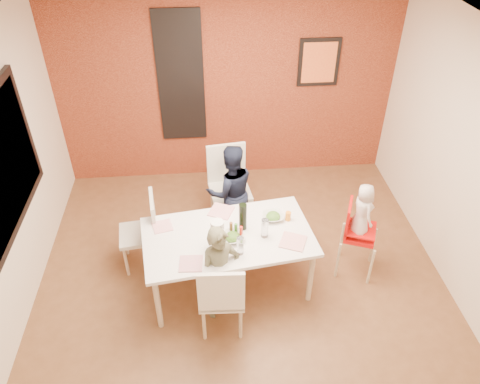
{
  "coord_description": "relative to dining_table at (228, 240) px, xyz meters",
  "views": [
    {
      "loc": [
        -0.34,
        -3.54,
        3.95
      ],
      "look_at": [
        0.0,
        0.3,
        1.05
      ],
      "focal_mm": 35.0,
      "sensor_mm": 36.0,
      "label": 1
    }
  ],
  "objects": [
    {
      "name": "ground",
      "position": [
        0.15,
        -0.01,
        -0.66
      ],
      "size": [
        4.5,
        4.5,
        0.0
      ],
      "primitive_type": "plane",
      "color": "brown",
      "rests_on": "ground"
    },
    {
      "name": "ceiling",
      "position": [
        0.15,
        -0.01,
        2.04
      ],
      "size": [
        4.5,
        4.5,
        0.02
      ],
      "primitive_type": "cube",
      "color": "white",
      "rests_on": "wall_back"
    },
    {
      "name": "wall_back",
      "position": [
        0.15,
        2.24,
        0.69
      ],
      "size": [
        4.5,
        0.02,
        2.7
      ],
      "primitive_type": "cube",
      "color": "beige",
      "rests_on": "ground"
    },
    {
      "name": "wall_right",
      "position": [
        2.4,
        -0.01,
        0.69
      ],
      "size": [
        0.02,
        4.5,
        2.7
      ],
      "primitive_type": "cube",
      "color": "beige",
      "rests_on": "ground"
    },
    {
      "name": "brick_accent_wall",
      "position": [
        0.15,
        2.22,
        0.69
      ],
      "size": [
        4.5,
        0.02,
        2.7
      ],
      "primitive_type": "cube",
      "color": "maroon",
      "rests_on": "ground"
    },
    {
      "name": "picture_window_frame",
      "position": [
        -2.07,
        0.19,
        0.89
      ],
      "size": [
        0.05,
        1.7,
        1.3
      ],
      "primitive_type": "cube",
      "color": "black",
      "rests_on": "wall_left"
    },
    {
      "name": "picture_window_pane",
      "position": [
        -2.05,
        0.19,
        0.89
      ],
      "size": [
        0.02,
        1.55,
        1.15
      ],
      "primitive_type": "cube",
      "color": "black",
      "rests_on": "wall_left"
    },
    {
      "name": "glassblock_strip",
      "position": [
        -0.45,
        2.2,
        0.84
      ],
      "size": [
        0.55,
        0.03,
        1.7
      ],
      "primitive_type": "cube",
      "color": "silver",
      "rests_on": "wall_back"
    },
    {
      "name": "glassblock_surround",
      "position": [
        -0.45,
        2.2,
        0.84
      ],
      "size": [
        0.6,
        0.03,
        1.76
      ],
      "primitive_type": "cube",
      "color": "black",
      "rests_on": "wall_back"
    },
    {
      "name": "art_print_frame",
      "position": [
        1.35,
        2.2,
        0.99
      ],
      "size": [
        0.54,
        0.03,
        0.64
      ],
      "primitive_type": "cube",
      "color": "black",
      "rests_on": "wall_back"
    },
    {
      "name": "art_print_canvas",
      "position": [
        1.35,
        2.18,
        0.99
      ],
      "size": [
        0.44,
        0.01,
        0.54
      ],
      "primitive_type": "cube",
      "color": "orange",
      "rests_on": "wall_back"
    },
    {
      "name": "dining_table",
      "position": [
        0.0,
        0.0,
        0.0
      ],
      "size": [
        1.84,
        1.18,
        0.72
      ],
      "rotation": [
        0.0,
        0.0,
        0.13
      ],
      "color": "white",
      "rests_on": "ground"
    },
    {
      "name": "chair_near",
      "position": [
        -0.11,
        -0.61,
        -0.14
      ],
      "size": [
        0.45,
        0.45,
        0.93
      ],
      "rotation": [
        0.0,
        0.0,
        3.09
      ],
      "color": "white",
      "rests_on": "ground"
    },
    {
      "name": "chair_far",
      "position": [
        0.08,
        1.14,
        -0.08
      ],
      "size": [
        0.54,
        0.54,
        1.04
      ],
      "rotation": [
        0.0,
        0.0,
        0.13
      ],
      "color": "silver",
      "rests_on": "ground"
    },
    {
      "name": "chair_left",
      "position": [
        -0.89,
        0.44,
        -0.15
      ],
      "size": [
        0.47,
        0.47,
        0.91
      ],
      "rotation": [
        0.0,
        0.0,
        4.83
      ],
      "color": "beige",
      "rests_on": "ground"
    },
    {
      "name": "high_chair",
      "position": [
        1.4,
        0.12,
        -0.11
      ],
      "size": [
        0.49,
        0.49,
        0.91
      ],
      "rotation": [
        0.0,
        0.0,
        1.2
      ],
      "color": "red",
      "rests_on": "ground"
    },
    {
      "name": "child_near",
      "position": [
        -0.1,
        -0.37,
        -0.1
      ],
      "size": [
        0.47,
        0.38,
        1.11
      ],
      "primitive_type": "imported",
      "rotation": [
        0.0,
        0.0,
        0.32
      ],
      "color": "brown",
      "rests_on": "ground"
    },
    {
      "name": "child_far",
      "position": [
        0.09,
        0.89,
        -0.04
      ],
      "size": [
        0.67,
        0.56,
        1.22
      ],
      "primitive_type": "imported",
      "rotation": [
        0.0,
        0.0,
        3.32
      ],
      "color": "black",
      "rests_on": "ground"
    },
    {
      "name": "toddler",
      "position": [
        1.42,
        0.1,
        0.2
      ],
      "size": [
        0.26,
        0.34,
        0.64
      ],
      "primitive_type": "imported",
      "rotation": [
        0.0,
        0.0,
        1.75
      ],
      "color": "beige",
      "rests_on": "high_chair"
    },
    {
      "name": "plate_near_left",
      "position": [
        -0.38,
        -0.37,
        0.07
      ],
      "size": [
        0.23,
        0.23,
        0.01
      ],
      "primitive_type": "cube",
      "rotation": [
        0.0,
        0.0,
        -0.07
      ],
      "color": "silver",
      "rests_on": "dining_table"
    },
    {
      "name": "plate_far_mid",
      "position": [
        -0.05,
        0.39,
        0.07
      ],
      "size": [
        0.31,
        0.31,
        0.01
      ],
      "primitive_type": "cube",
      "rotation": [
        0.0,
        0.0,
        -0.43
      ],
      "color": "white",
      "rests_on": "dining_table"
    },
    {
      "name": "plate_near_right",
      "position": [
        0.65,
        -0.16,
        0.07
      ],
      "size": [
        0.32,
        0.32,
        0.01
      ],
      "primitive_type": "cube",
      "rotation": [
        0.0,
        0.0,
        -0.41
      ],
      "color": "white",
      "rests_on": "dining_table"
    },
    {
      "name": "plate_far_left",
      "position": [
        -0.67,
        0.2,
        0.07
      ],
      "size": [
        0.23,
        0.23,
        0.01
      ],
      "primitive_type": "cube",
      "rotation": [
        0.0,
        0.0,
        0.24
      ],
      "color": "white",
      "rests_on": "dining_table"
    },
    {
      "name": "salad_bowl_a",
      "position": [
        0.04,
        -0.06,
        0.09
      ],
      "size": [
        0.3,
        0.3,
        0.06
      ],
      "primitive_type": "imported",
      "rotation": [
        0.0,
        0.0,
        0.33
      ],
      "color": "white",
      "rests_on": "dining_table"
    },
    {
      "name": "salad_bowl_b",
      "position": [
        0.5,
        0.22,
        0.09
      ],
      "size": [
        0.24,
        0.24,
        0.05
      ],
      "primitive_type": "imported",
      "rotation": [
        0.0,
        0.0,
        0.08
      ],
      "color": "silver",
      "rests_on": "dining_table"
    },
    {
      "name": "wine_bottle",
      "position": [
        0.16,
        0.1,
        0.22
      ],
      "size": [
        0.08,
        0.08,
        0.31
      ],
      "primitive_type": "cylinder",
      "color": "black",
      "rests_on": "dining_table"
    },
    {
      "name": "wine_glass_a",
      "position": [
        0.1,
        -0.27,
        0.16
      ],
      "size": [
        0.07,
        0.07,
        0.2
      ],
      "primitive_type": "cylinder",
      "color": "silver",
      "rests_on": "dining_table"
    },
    {
      "name": "wine_glass_b",
      "position": [
        0.37,
        -0.04,
        0.17
      ],
      "size": [
        0.07,
        0.07,
        0.21
      ],
      "primitive_type": "cylinder",
      "color": "silver",
      "rests_on": "dining_table"
    },
    {
      "name": "paper_towel_roll",
      "position": [
        -0.11,
        -0.12,
        0.21
      ],
      "size": [
        0.13,
        0.13,
        0.3
      ],
      "primitive_type": "cylinder",
      "color": "white",
      "rests_on": "dining_table"
    },
    {
      "name": "condiment_red",
      "position": [
        0.13,
        -0.03,
        0.13
      ],
      "size": [
        0.03,
        0.03,
        0.13
      ],
      "primitive_type": "cylinder",
      "color": "red",
      "rests_on": "dining_table"
    },
    {
      "name": "condiment_green",
      "position": [
        0.08,
        0.02,
        0.13
      ],
      "size": [
        0.03,
        0.03,
        0.13
      ],
      "primitive_type": "cylinder",
      "color": "#3B7C29",
      "rests_on": "dining_table"
    },
    {
      "name": "condiment_brown",
      "position": [
        0.04,
        0.04,
        0.13
      ],
      "size": [
        0.03,
        0.03,
        0.13
      ],
      "primitive_type": "cylinder",
      "color": "brown",
      "rests_on": "dining_table"
    },
    {
      "name": "sippy_cup",
      "position": [
        0.65,
        0.19,
        0.11
      ],
      "size": [
        0.06,
        0.06,
        0.1
      ],
      "primitive_type": "cylinder",
      "color": "orange",
      "rests_on": "dining_table"
    }
  ]
}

